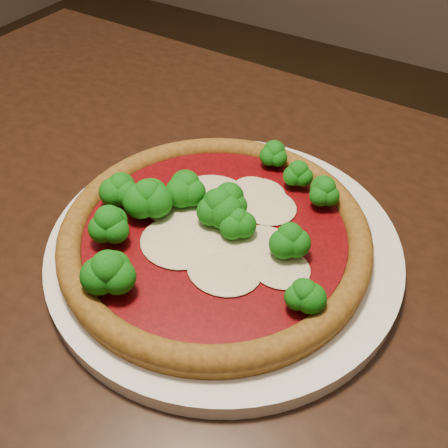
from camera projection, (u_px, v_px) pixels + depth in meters
The scene contains 4 objects.
floor at pixel (152, 390), 1.20m from camera, with size 4.00×4.00×0.00m, color black.
dining_table at pixel (157, 320), 0.57m from camera, with size 1.11×0.87×0.75m.
plate at pixel (224, 246), 0.50m from camera, with size 0.35×0.35×0.02m, color white.
pizza at pixel (212, 229), 0.48m from camera, with size 0.30×0.30×0.06m.
Camera 1 is at (0.45, -0.40, 1.12)m, focal length 40.00 mm.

